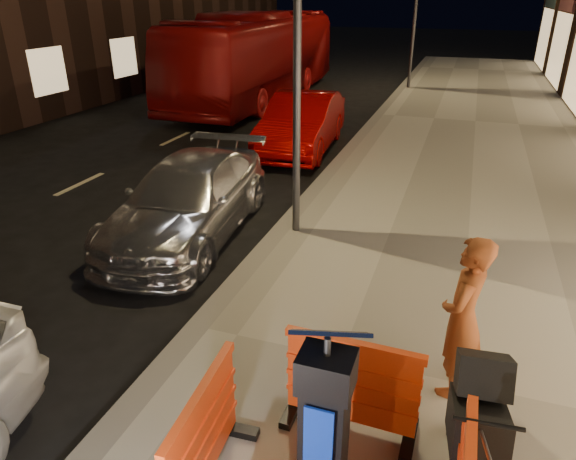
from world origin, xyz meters
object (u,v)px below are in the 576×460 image
(barrier_kerbside, at_px, (204,439))
(man, at_px, (463,318))
(parking_kiosk, at_px, (324,434))
(car_silver, at_px, (191,234))
(stroller, at_px, (478,421))
(barrier_back, at_px, (351,386))
(car_red, at_px, (302,150))
(bus_doubledecker, at_px, (260,99))

(barrier_kerbside, xyz_separation_m, man, (1.81, 1.79, 0.36))
(parking_kiosk, bearing_deg, car_silver, 127.09)
(barrier_kerbside, bearing_deg, man, -48.87)
(stroller, bearing_deg, barrier_back, 171.60)
(barrier_back, height_order, car_silver, barrier_back)
(parking_kiosk, distance_m, barrier_back, 1.02)
(man, bearing_deg, car_red, -138.05)
(bus_doubledecker, relative_size, stroller, 11.96)
(barrier_back, height_order, car_red, barrier_back)
(barrier_back, xyz_separation_m, bus_doubledecker, (-7.00, 15.16, -0.63))
(car_silver, bearing_deg, car_red, 82.38)
(car_red, relative_size, man, 2.60)
(car_red, bearing_deg, parking_kiosk, -75.86)
(parking_kiosk, relative_size, bus_doubledecker, 0.15)
(parking_kiosk, relative_size, car_red, 0.39)
(parking_kiosk, xyz_separation_m, stroller, (1.06, 0.89, -0.38))
(barrier_back, height_order, man, man)
(stroller, bearing_deg, barrier_kerbside, -161.27)
(barrier_kerbside, height_order, car_silver, barrier_kerbside)
(man, bearing_deg, barrier_back, -30.75)
(man, bearing_deg, bus_doubledecker, -136.47)
(bus_doubledecker, distance_m, man, 16.36)
(barrier_back, bearing_deg, bus_doubledecker, 116.16)
(barrier_back, distance_m, stroller, 1.06)
(parking_kiosk, xyz_separation_m, barrier_back, (0.00, 0.95, -0.38))
(barrier_kerbside, distance_m, man, 2.57)
(parking_kiosk, relative_size, car_silver, 0.39)
(parking_kiosk, xyz_separation_m, car_red, (-3.32, 9.94, -1.01))
(barrier_kerbside, distance_m, car_red, 10.24)
(car_silver, distance_m, car_red, 5.51)
(bus_doubledecker, bearing_deg, barrier_back, -65.76)
(car_red, height_order, bus_doubledecker, bus_doubledecker)
(barrier_kerbside, xyz_separation_m, stroller, (2.01, 0.89, -0.01))
(barrier_back, relative_size, car_red, 0.28)
(car_silver, distance_m, bus_doubledecker, 12.18)
(bus_doubledecker, bearing_deg, man, -61.79)
(car_silver, bearing_deg, man, -36.16)
(man, distance_m, stroller, 0.99)
(barrier_kerbside, bearing_deg, stroller, -69.67)
(bus_doubledecker, relative_size, man, 6.76)
(barrier_kerbside, xyz_separation_m, car_red, (-2.37, 9.94, -0.63))
(barrier_kerbside, height_order, man, man)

